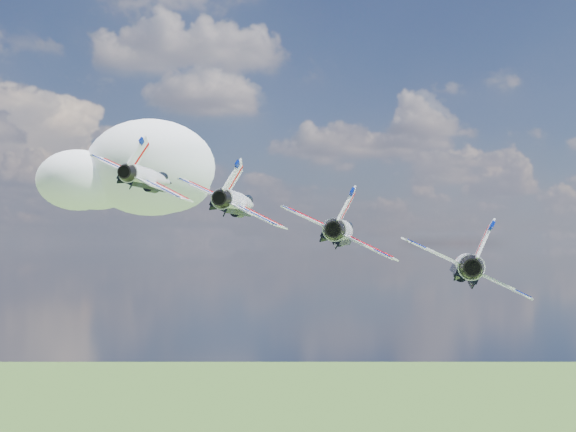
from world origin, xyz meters
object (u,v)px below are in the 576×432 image
object	(u,v)px
jet_1	(238,202)
jet_2	(342,231)
jet_0	(150,178)
jet_3	(466,265)

from	to	relation	value
jet_1	jet_2	world-z (taller)	jet_1
jet_1	jet_2	xyz separation A→B (m)	(7.96, -9.02, -3.00)
jet_0	jet_2	bearing A→B (deg)	-23.68
jet_1	jet_0	bearing A→B (deg)	156.32
jet_2	jet_0	bearing A→B (deg)	156.32
jet_0	jet_3	bearing A→B (deg)	-23.68
jet_0	jet_1	xyz separation A→B (m)	(7.96, -9.02, -3.00)
jet_2	jet_3	distance (m)	12.40
jet_2	jet_1	bearing A→B (deg)	156.32
jet_1	jet_3	distance (m)	24.80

